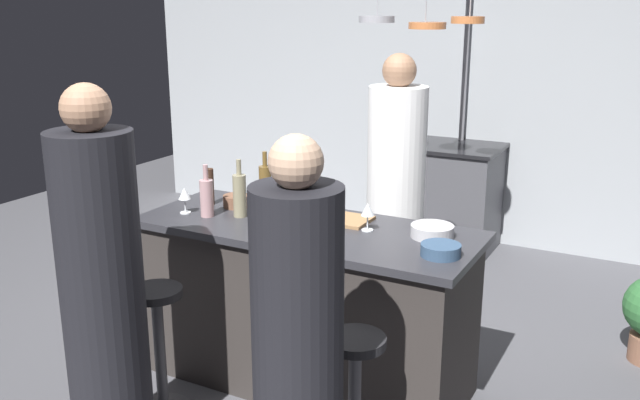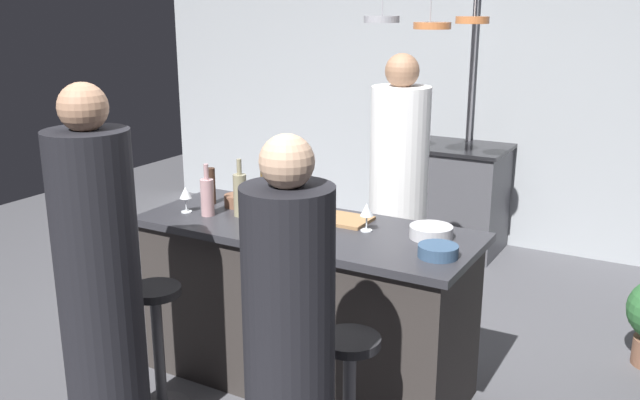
{
  "view_description": "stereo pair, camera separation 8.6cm",
  "coord_description": "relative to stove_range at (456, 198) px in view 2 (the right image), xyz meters",
  "views": [
    {
      "loc": [
        1.68,
        -3.0,
        2.02
      ],
      "look_at": [
        0.0,
        0.15,
        1.0
      ],
      "focal_mm": 39.07,
      "sensor_mm": 36.0,
      "label": 1
    },
    {
      "loc": [
        1.76,
        -2.96,
        2.02
      ],
      "look_at": [
        0.0,
        0.15,
        1.0
      ],
      "focal_mm": 39.07,
      "sensor_mm": 36.0,
      "label": 2
    }
  ],
  "objects": [
    {
      "name": "ground_plane",
      "position": [
        0.0,
        -2.45,
        -0.45
      ],
      "size": [
        9.0,
        9.0,
        0.0
      ],
      "primitive_type": "plane",
      "color": "#4C4C51"
    },
    {
      "name": "wine_glass_near_right_guest",
      "position": [
        -0.69,
        -2.57,
        0.56
      ],
      "size": [
        0.07,
        0.07,
        0.15
      ],
      "color": "silver",
      "rests_on": "kitchen_island"
    },
    {
      "name": "cutting_board",
      "position": [
        0.12,
        -2.29,
        0.46
      ],
      "size": [
        0.32,
        0.22,
        0.02
      ],
      "primitive_type": "cube",
      "color": "#997047",
      "rests_on": "kitchen_island"
    },
    {
      "name": "chef",
      "position": [
        0.11,
        -1.5,
        0.35
      ],
      "size": [
        0.36,
        0.36,
        1.73
      ],
      "color": "white",
      "rests_on": "ground_plane"
    },
    {
      "name": "back_wall",
      "position": [
        0.0,
        0.4,
        0.85
      ],
      "size": [
        6.4,
        0.16,
        2.6
      ],
      "primitive_type": "cube",
      "color": "#9EA3A8",
      "rests_on": "ground_plane"
    },
    {
      "name": "wine_bottle_amber",
      "position": [
        -0.41,
        -2.19,
        0.57
      ],
      "size": [
        0.07,
        0.07,
        0.3
      ],
      "color": "brown",
      "rests_on": "kitchen_island"
    },
    {
      "name": "guest_right",
      "position": [
        0.53,
        -3.47,
        0.29
      ],
      "size": [
        0.34,
        0.34,
        1.59
      ],
      "color": "black",
      "rests_on": "ground_plane"
    },
    {
      "name": "mixing_bowl_steel",
      "position": [
        0.64,
        -2.32,
        0.48
      ],
      "size": [
        0.21,
        0.21,
        0.06
      ],
      "primitive_type": "cylinder",
      "color": "#B7B7BC",
      "rests_on": "kitchen_island"
    },
    {
      "name": "pepper_mill",
      "position": [
        -0.68,
        -2.37,
        0.56
      ],
      "size": [
        0.05,
        0.05,
        0.21
      ],
      "primitive_type": "cylinder",
      "color": "#382319",
      "rests_on": "kitchen_island"
    },
    {
      "name": "mixing_bowl_blue",
      "position": [
        0.76,
        -2.55,
        0.48
      ],
      "size": [
        0.18,
        0.18,
        0.06
      ],
      "primitive_type": "cylinder",
      "color": "#334C6B",
      "rests_on": "kitchen_island"
    },
    {
      "name": "stove_range",
      "position": [
        0.0,
        0.0,
        0.0
      ],
      "size": [
        0.8,
        0.64,
        0.89
      ],
      "color": "#47474C",
      "rests_on": "ground_plane"
    },
    {
      "name": "mixing_bowl_wooden",
      "position": [
        -0.52,
        -2.34,
        0.49
      ],
      "size": [
        0.15,
        0.15,
        0.07
      ],
      "primitive_type": "cylinder",
      "color": "brown",
      "rests_on": "kitchen_island"
    },
    {
      "name": "wine_bottle_rose",
      "position": [
        -0.55,
        -2.56,
        0.56
      ],
      "size": [
        0.07,
        0.07,
        0.29
      ],
      "color": "#B78C8E",
      "rests_on": "kitchen_island"
    },
    {
      "name": "wine_bottle_dark",
      "position": [
        -0.16,
        -2.46,
        0.57
      ],
      "size": [
        0.07,
        0.07,
        0.31
      ],
      "color": "black",
      "rests_on": "kitchen_island"
    },
    {
      "name": "wine_glass_near_left_guest",
      "position": [
        0.13,
        -2.58,
        0.56
      ],
      "size": [
        0.07,
        0.07,
        0.15
      ],
      "color": "silver",
      "rests_on": "kitchen_island"
    },
    {
      "name": "bar_stool_left",
      "position": [
        -0.49,
        -3.07,
        -0.07
      ],
      "size": [
        0.28,
        0.28,
        0.68
      ],
      "color": "#4C4C51",
      "rests_on": "ground_plane"
    },
    {
      "name": "wine_bottle_white",
      "position": [
        -0.39,
        -2.48,
        0.58
      ],
      "size": [
        0.07,
        0.07,
        0.32
      ],
      "color": "gray",
      "rests_on": "kitchen_island"
    },
    {
      "name": "wine_glass_by_chef",
      "position": [
        0.31,
        -2.38,
        0.56
      ],
      "size": [
        0.07,
        0.07,
        0.15
      ],
      "color": "silver",
      "rests_on": "kitchen_island"
    },
    {
      "name": "kitchen_island",
      "position": [
        0.0,
        -2.45,
        0.01
      ],
      "size": [
        1.8,
        0.72,
        0.9
      ],
      "color": "#332D2B",
      "rests_on": "ground_plane"
    },
    {
      "name": "overhead_pot_rack",
      "position": [
        0.0,
        -0.48,
        1.23
      ],
      "size": [
        0.88,
        1.32,
        2.17
      ],
      "color": "gray",
      "rests_on": "ground_plane"
    },
    {
      "name": "guest_left",
      "position": [
        -0.47,
        -3.43,
        0.35
      ],
      "size": [
        0.36,
        0.36,
        1.71
      ],
      "color": "black",
      "rests_on": "ground_plane"
    }
  ]
}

